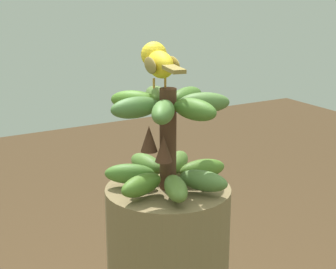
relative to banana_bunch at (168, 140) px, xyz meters
name	(u,v)px	position (x,y,z in m)	size (l,w,h in m)	color
banana_bunch	(168,140)	(0.00, 0.00, 0.00)	(0.28, 0.28, 0.22)	#4C2D1E
perched_bird	(158,61)	(0.01, -0.03, 0.17)	(0.07, 0.22, 0.09)	#C68933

